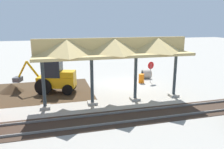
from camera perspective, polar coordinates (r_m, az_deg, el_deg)
The scene contains 9 objects.
ground_plane at distance 21.82m, azimuth 4.03°, elevation -2.45°, with size 120.00×120.00×0.00m, color #9E998E.
dirt_work_zone at distance 20.47m, azimuth -19.57°, elevation -4.28°, with size 9.89×7.00×0.01m, color #42301E.
platform_canopy at distance 15.94m, azimuth 0.63°, elevation 6.95°, with size 11.38×3.20×4.90m.
rail_tracks at distance 15.29m, azimuth 13.36°, elevation -9.74°, with size 60.00×2.58×0.15m.
stop_sign at distance 22.35m, azimuth 10.09°, elevation 1.79°, with size 0.74×0.25×2.14m.
backhoe at distance 19.45m, azimuth -14.70°, elevation -0.99°, with size 5.40×2.74×2.82m.
dirt_mound at distance 21.36m, azimuth -24.65°, elevation -4.02°, with size 4.32×4.32×1.48m, color #42301E.
concrete_pipe at distance 24.19m, azimuth 8.96°, elevation 0.16°, with size 0.95×0.99×0.96m.
traffic_barrel at distance 22.26m, azimuth 7.68°, elevation -1.02°, with size 0.56×0.56×0.90m, color orange.
Camera 1 is at (6.90, 19.83, 5.93)m, focal length 35.00 mm.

